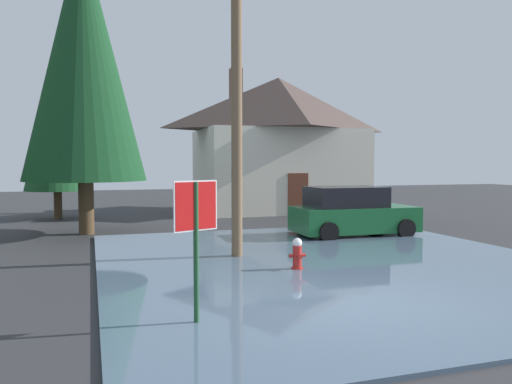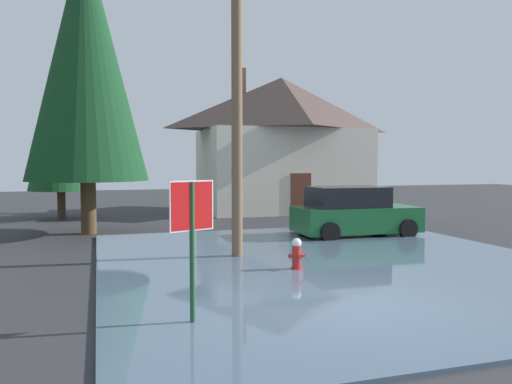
% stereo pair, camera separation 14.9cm
% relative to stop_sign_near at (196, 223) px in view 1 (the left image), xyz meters
% --- Properties ---
extents(ground_plane, '(80.00, 80.00, 0.10)m').
position_rel_stop_sign_near_xyz_m(ground_plane, '(2.73, 0.13, -1.65)').
color(ground_plane, '#2D2D30').
extents(flood_puddle, '(11.15, 12.68, 0.07)m').
position_rel_stop_sign_near_xyz_m(flood_puddle, '(4.16, 3.70, -1.56)').
color(flood_puddle, '#4C6075').
rests_on(flood_puddle, ground).
extents(lane_stop_bar, '(3.53, 0.46, 0.01)m').
position_rel_stop_sign_near_xyz_m(lane_stop_bar, '(2.90, -1.04, -1.59)').
color(lane_stop_bar, silver).
rests_on(lane_stop_bar, ground).
extents(stop_sign_near, '(0.72, 0.30, 2.23)m').
position_rel_stop_sign_near_xyz_m(stop_sign_near, '(0.00, 0.00, 0.00)').
color(stop_sign_near, '#1E4C28').
rests_on(stop_sign_near, ground).
extents(fire_hydrant, '(0.39, 0.33, 0.78)m').
position_rel_stop_sign_near_xyz_m(fire_hydrant, '(2.97, 3.13, -1.21)').
color(fire_hydrant, '#AD231E').
rests_on(fire_hydrant, ground).
extents(utility_pole, '(1.60, 0.28, 9.20)m').
position_rel_stop_sign_near_xyz_m(utility_pole, '(2.10, 5.09, 3.19)').
color(utility_pole, brown).
rests_on(utility_pole, ground).
extents(house, '(8.77, 6.30, 7.41)m').
position_rel_stop_sign_near_xyz_m(house, '(7.80, 17.26, 1.97)').
color(house, silver).
rests_on(house, ground).
extents(parked_car, '(4.14, 2.15, 1.69)m').
position_rel_stop_sign_near_xyz_m(parked_car, '(6.89, 7.72, -0.79)').
color(parked_car, '#195B2D').
rests_on(parked_car, ground).
extents(pine_tree_mid_left, '(4.16, 4.16, 10.39)m').
position_rel_stop_sign_near_xyz_m(pine_tree_mid_left, '(-1.65, 11.05, 4.52)').
color(pine_tree_mid_left, '#4C3823').
rests_on(pine_tree_mid_left, ground).
extents(pine_tree_short_left, '(2.80, 2.80, 7.00)m').
position_rel_stop_sign_near_xyz_m(pine_tree_short_left, '(-2.88, 16.56, 2.52)').
color(pine_tree_short_left, '#4C3823').
rests_on(pine_tree_short_left, ground).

